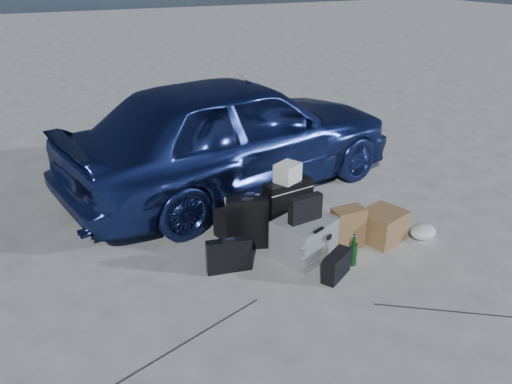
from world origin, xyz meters
The scene contains 16 objects.
ground centered at (0.00, 0.00, 0.00)m, with size 60.00×60.00×0.00m, color beige.
car centered at (0.16, 2.10, 0.76)m, with size 1.80×4.47×1.52m, color navy.
pelican_case centered at (0.11, 0.23, 0.21)m, with size 0.57×0.47×0.42m, color gray.
laptop_bag centered at (0.09, 0.22, 0.55)m, with size 0.36×0.09×0.27m, color black.
briefcase centered at (-0.69, 0.31, 0.17)m, with size 0.44×0.10×0.34m, color black.
suitcase_left centered at (-0.34, 0.65, 0.28)m, with size 0.43×0.16×0.56m, color black.
suitcase_right centered at (0.16, 0.68, 0.32)m, with size 0.54×0.19×0.65m, color black.
white_carton centered at (0.15, 0.69, 0.75)m, with size 0.25×0.20×0.20m, color white.
duffel_bag centered at (-0.24, 0.96, 0.16)m, with size 0.62×0.27×0.31m, color black.
flat_box_white centered at (-0.23, 0.94, 0.35)m, with size 0.40×0.30×0.07m, color white.
flat_box_black centered at (-0.23, 0.96, 0.41)m, with size 0.25×0.18×0.05m, color black.
kraft_bag centered at (0.61, 0.19, 0.22)m, with size 0.33×0.20×0.44m, color #8D5D3D.
cardboard_box centered at (1.03, 0.14, 0.17)m, with size 0.44×0.39×0.33m, color olive.
plastic_bag centered at (1.45, -0.04, 0.08)m, with size 0.30×0.25×0.16m, color silver.
messenger_bag centered at (0.18, -0.24, 0.13)m, with size 0.36×0.14×0.25m, color black.
green_bottle centered at (0.45, -0.13, 0.16)m, with size 0.08×0.08×0.33m, color #0F3313.
Camera 1 is at (-2.27, -3.50, 2.76)m, focal length 35.00 mm.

